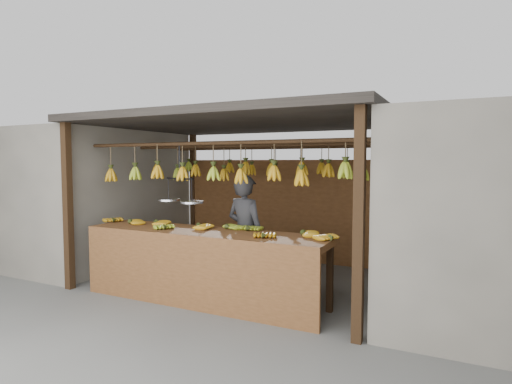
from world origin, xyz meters
The scene contains 8 objects.
ground centered at (0.00, 0.00, 0.00)m, with size 80.00×80.00×0.00m, color #5B5B57.
stall centered at (0.00, 0.33, 1.97)m, with size 4.30×3.30×2.40m.
neighbor_left centered at (-3.60, 0.00, 1.15)m, with size 3.00×3.00×2.30m, color slate.
counter centered at (-0.01, -1.22, 0.71)m, with size 3.48×0.74×0.96m.
hanging_bananas centered at (0.00, 0.00, 1.62)m, with size 3.61×2.24×0.39m.
balance_scale centered at (-0.48, -1.00, 1.28)m, with size 0.78×0.44×0.77m.
vendor centered at (0.27, -0.57, 0.80)m, with size 0.58×0.38×1.60m, color #262628.
bag_bundles centered at (1.94, 1.35, 1.00)m, with size 0.08×0.26×1.25m.
Camera 1 is at (2.93, -5.58, 1.77)m, focal length 30.00 mm.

